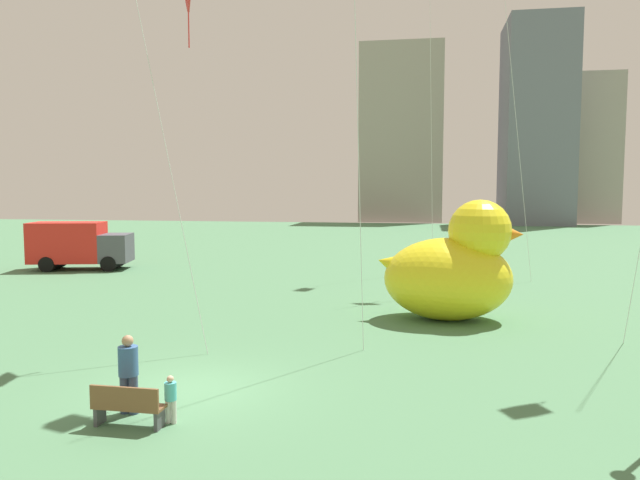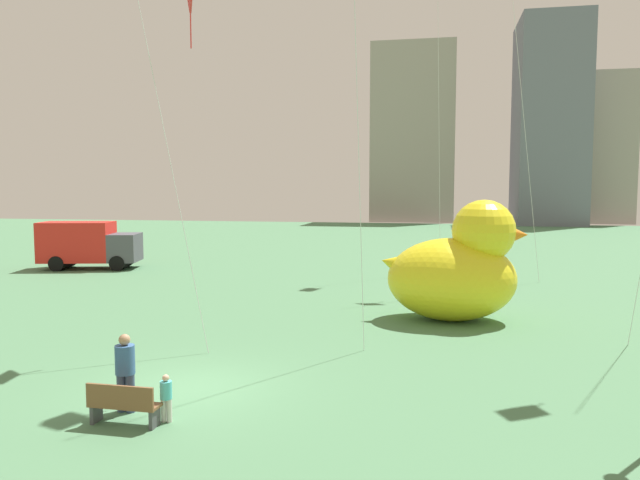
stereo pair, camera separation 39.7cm
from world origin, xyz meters
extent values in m
plane|color=#4B7B54|center=(0.00, 0.00, 0.00)|extent=(140.00, 140.00, 0.00)
cube|color=brown|center=(-0.46, -2.35, 0.42)|extent=(1.50, 0.47, 0.06)
cube|color=brown|center=(-0.46, -2.54, 0.68)|extent=(1.50, 0.08, 0.45)
cube|color=#47474C|center=(-1.13, -2.34, 0.20)|extent=(0.09, 0.37, 0.39)
cube|color=#47474C|center=(0.21, -2.36, 0.20)|extent=(0.09, 0.37, 0.39)
cylinder|color=#38476B|center=(-0.92, -1.68, 0.43)|extent=(0.20, 0.20, 0.85)
cylinder|color=#38476B|center=(-0.70, -1.68, 0.43)|extent=(0.20, 0.20, 0.85)
cylinder|color=#33598C|center=(-0.81, -1.68, 1.17)|extent=(0.43, 0.43, 0.64)
sphere|color=#A87C5B|center=(-0.81, -1.68, 1.62)|extent=(0.25, 0.25, 0.25)
cylinder|color=silver|center=(0.26, -2.05, 0.25)|extent=(0.11, 0.11, 0.50)
cylinder|color=silver|center=(0.38, -2.05, 0.25)|extent=(0.11, 0.11, 0.50)
cylinder|color=#4CBFC6|center=(0.32, -2.05, 0.69)|extent=(0.25, 0.25, 0.38)
sphere|color=#D8AD8C|center=(0.32, -2.05, 0.95)|extent=(0.15, 0.15, 0.15)
ellipsoid|color=yellow|center=(6.38, 9.13, 1.53)|extent=(4.71, 3.48, 3.07)
sphere|color=yellow|center=(7.50, 9.13, 3.35)|extent=(2.29, 2.29, 2.29)
cone|color=orange|center=(8.53, 9.13, 3.23)|extent=(1.03, 1.03, 1.03)
cone|color=yellow|center=(4.33, 9.13, 2.05)|extent=(1.40, 1.23, 1.48)
cube|color=red|center=(-15.59, 19.28, 1.65)|extent=(4.55, 3.20, 2.40)
cube|color=#4C4C56|center=(-12.80, 19.94, 1.29)|extent=(2.10, 2.61, 1.68)
cylinder|color=black|center=(-13.00, 19.90, 0.45)|extent=(1.43, 2.54, 0.90)
cylinder|color=black|center=(-16.43, 19.08, 0.45)|extent=(1.43, 2.54, 0.90)
cube|color=#9E938C|center=(2.00, 76.15, 12.53)|extent=(11.68, 9.45, 25.05)
cube|color=slate|center=(20.00, 71.91, 13.40)|extent=(8.54, 11.39, 26.80)
cube|color=#9E938C|center=(26.00, 76.96, 10.16)|extent=(10.93, 8.57, 20.32)
cylinder|color=silver|center=(3.58, 3.57, 7.47)|extent=(0.32, 1.52, 14.93)
cylinder|color=silver|center=(5.76, 22.65, 10.05)|extent=(0.54, 0.63, 20.09)
cylinder|color=silver|center=(9.79, 19.05, 10.60)|extent=(2.56, 0.25, 21.20)
cylinder|color=silver|center=(-1.93, 3.31, 5.46)|extent=(2.30, 0.41, 10.93)
cylinder|color=red|center=(-1.73, 4.45, 10.02)|extent=(0.04, 0.04, 1.60)
camera|label=1|loc=(5.51, -13.62, 4.94)|focal=33.91mm
camera|label=2|loc=(5.90, -13.55, 4.94)|focal=33.91mm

